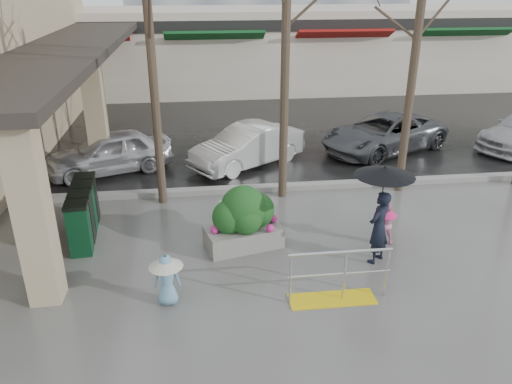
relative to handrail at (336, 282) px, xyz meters
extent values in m
plane|color=#51514F|center=(-1.36, 1.20, -0.38)|extent=(120.00, 120.00, 0.00)
cube|color=black|center=(-1.36, 23.20, -0.37)|extent=(120.00, 36.00, 0.01)
cube|color=gray|center=(-1.36, 5.20, -0.30)|extent=(120.00, 0.30, 0.15)
cube|color=#2D2823|center=(-6.16, 9.20, 3.25)|extent=(2.80, 18.00, 0.25)
cube|color=tan|center=(-5.26, 0.70, 1.37)|extent=(0.55, 0.55, 3.50)
cube|color=tan|center=(-5.26, 7.20, 1.37)|extent=(0.55, 0.55, 3.50)
cube|color=beige|center=(0.64, 19.20, 1.62)|extent=(34.00, 6.00, 4.00)
cube|color=maroon|center=(-7.36, 16.30, 2.47)|extent=(4.50, 1.68, 0.87)
cube|color=#0F4C1E|center=(-1.36, 16.30, 2.47)|extent=(4.50, 1.68, 0.87)
cube|color=maroon|center=(4.64, 16.30, 2.47)|extent=(4.50, 1.68, 0.87)
cube|color=#0F4C1E|center=(10.64, 16.30, 2.47)|extent=(4.50, 1.68, 0.87)
cube|color=black|center=(0.64, 16.30, 3.02)|extent=(34.00, 0.35, 0.50)
cube|color=yellow|center=(-0.06, 0.00, -0.37)|extent=(1.60, 0.50, 0.02)
cylinder|color=silver|center=(-0.86, 0.00, 0.12)|extent=(0.05, 0.05, 1.00)
cylinder|color=silver|center=(0.14, 0.00, 0.12)|extent=(0.05, 0.05, 1.00)
cylinder|color=silver|center=(0.94, 0.00, 0.12)|extent=(0.05, 0.05, 1.00)
cylinder|color=silver|center=(0.04, 0.00, 0.62)|extent=(1.90, 0.06, 0.06)
cylinder|color=silver|center=(0.04, 0.00, 0.17)|extent=(1.90, 0.04, 0.04)
cylinder|color=#382B21|center=(-3.36, 4.80, 3.02)|extent=(0.22, 0.22, 6.80)
cylinder|color=#382B21|center=(-0.16, 4.80, 3.12)|extent=(0.22, 0.22, 7.00)
cylinder|color=#382B21|center=(3.14, 4.80, 2.87)|extent=(0.22, 0.22, 6.50)
imported|color=black|center=(1.20, 1.23, 0.41)|extent=(0.68, 0.66, 1.57)
cylinder|color=black|center=(1.20, 1.23, 1.22)|extent=(0.02, 0.02, 1.00)
cone|color=black|center=(1.20, 1.23, 1.63)|extent=(1.20, 1.20, 0.18)
sphere|color=black|center=(1.20, 1.23, 1.74)|extent=(0.05, 0.05, 0.05)
imported|color=pink|center=(1.64, 1.98, 0.10)|extent=(0.52, 0.44, 0.95)
cylinder|color=black|center=(1.64, 1.98, 0.28)|extent=(0.02, 0.02, 0.41)
cone|color=#F02578|center=(1.64, 1.98, 0.39)|extent=(0.51, 0.51, 0.18)
sphere|color=black|center=(1.64, 1.98, 0.50)|extent=(0.05, 0.05, 0.05)
imported|color=#6798B7|center=(-3.05, 0.28, 0.12)|extent=(0.49, 0.32, 0.99)
cylinder|color=black|center=(-3.05, 0.28, 0.35)|extent=(0.02, 0.02, 0.46)
cone|color=beige|center=(-3.05, 0.28, 0.49)|extent=(0.62, 0.62, 0.18)
sphere|color=black|center=(-3.05, 0.28, 0.60)|extent=(0.05, 0.05, 0.05)
cube|color=slate|center=(-1.48, 2.18, -0.15)|extent=(1.79, 1.19, 0.45)
ellipsoid|color=#143F14|center=(-1.48, 2.18, 0.53)|extent=(1.00, 0.90, 1.05)
sphere|color=#143F14|center=(-1.80, 2.09, 0.40)|extent=(0.72, 0.72, 0.72)
sphere|color=#143F14|center=(-1.16, 2.32, 0.42)|extent=(0.76, 0.76, 0.76)
cube|color=#0D3B20|center=(-4.96, 2.31, 0.17)|extent=(0.48, 0.48, 1.09)
cube|color=black|center=(-4.96, 2.31, 0.76)|extent=(0.51, 0.51, 0.08)
cube|color=black|center=(-5.00, 2.86, 0.17)|extent=(0.48, 0.48, 1.09)
cube|color=black|center=(-5.00, 2.86, 0.76)|extent=(0.51, 0.51, 0.08)
cube|color=#0D3B23|center=(-5.04, 3.40, 0.17)|extent=(0.48, 0.48, 1.09)
cube|color=black|center=(-5.04, 3.40, 0.76)|extent=(0.51, 0.51, 0.08)
cube|color=black|center=(-5.09, 3.94, 0.17)|extent=(0.48, 0.48, 1.09)
cube|color=black|center=(-5.09, 3.94, 0.76)|extent=(0.51, 0.51, 0.08)
imported|color=silver|center=(-5.02, 7.21, 0.25)|extent=(3.98, 2.69, 1.26)
imported|color=white|center=(-0.83, 7.31, 0.25)|extent=(3.91, 3.25, 1.26)
imported|color=#505356|center=(3.89, 8.11, 0.25)|extent=(4.99, 3.88, 1.26)
camera|label=1|loc=(-2.41, -7.43, 5.12)|focal=35.00mm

